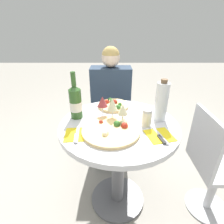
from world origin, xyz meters
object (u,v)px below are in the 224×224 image
at_px(chair_empty_side, 213,168).
at_px(seated_diner, 111,114).
at_px(tall_carafe, 162,102).
at_px(chair_behind_diner, 111,116).
at_px(dining_table, 119,146).
at_px(pizza_large, 112,130).
at_px(wine_bottle, 76,102).

bearing_deg(chair_empty_side, seated_diner, -132.16).
xyz_separation_m(seated_diner, tall_carafe, (0.34, -0.54, 0.38)).
bearing_deg(chair_behind_diner, tall_carafe, 116.72).
height_order(dining_table, seated_diner, seated_diner).
bearing_deg(pizza_large, dining_table, 64.82).
height_order(seated_diner, chair_empty_side, seated_diner).
relative_size(chair_behind_diner, pizza_large, 2.39).
bearing_deg(tall_carafe, wine_bottle, 176.59).
relative_size(wine_bottle, tall_carafe, 1.13).
relative_size(dining_table, tall_carafe, 2.77).
bearing_deg(pizza_large, chair_empty_side, 2.53).
bearing_deg(chair_behind_diner, chair_empty_side, 132.55).
relative_size(seated_diner, tall_carafe, 4.09).
bearing_deg(chair_behind_diner, seated_diner, 90.00).
relative_size(dining_table, seated_diner, 0.68).
xyz_separation_m(chair_empty_side, tall_carafe, (-0.40, 0.12, 0.47)).
bearing_deg(tall_carafe, chair_empty_side, -17.49).
height_order(seated_diner, wine_bottle, seated_diner).
bearing_deg(wine_bottle, pizza_large, -37.65).
relative_size(chair_behind_diner, wine_bottle, 2.62).
xyz_separation_m(wine_bottle, tall_carafe, (0.58, -0.03, 0.02)).
height_order(dining_table, tall_carafe, tall_carafe).
relative_size(pizza_large, tall_carafe, 1.25).
distance_m(pizza_large, tall_carafe, 0.39).
distance_m(chair_empty_side, wine_bottle, 1.09).
bearing_deg(chair_behind_diner, pizza_large, 90.63).
relative_size(chair_behind_diner, tall_carafe, 2.98).
relative_size(dining_table, pizza_large, 2.22).
bearing_deg(wine_bottle, seated_diner, 64.80).
bearing_deg(dining_table, wine_bottle, 163.85).
xyz_separation_m(chair_empty_side, wine_bottle, (-0.98, 0.16, 0.45)).
xyz_separation_m(dining_table, seated_diner, (-0.06, 0.60, -0.05)).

